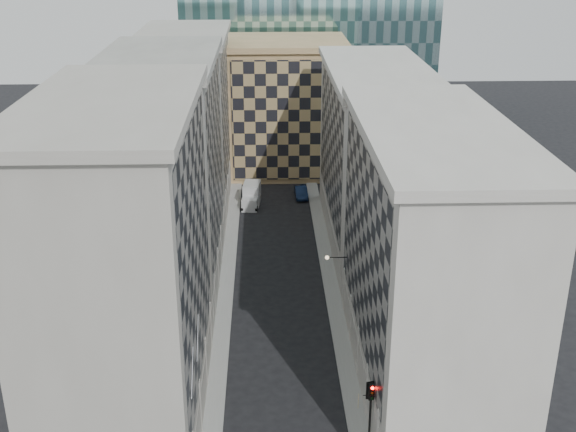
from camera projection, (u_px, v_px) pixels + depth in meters
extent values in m
cube|color=gray|center=(226.00, 289.00, 71.75)|extent=(1.50, 100.00, 0.15)
cube|color=gray|center=(331.00, 287.00, 72.07)|extent=(1.50, 100.00, 0.15)
cube|color=#9D978D|center=(125.00, 272.00, 49.67)|extent=(10.00, 22.00, 23.00)
cube|color=gray|center=(195.00, 252.00, 49.26)|extent=(0.25, 19.36, 18.00)
cube|color=#9D978D|center=(201.00, 391.00, 53.56)|extent=(0.45, 21.12, 3.20)
cube|color=#9D978D|center=(108.00, 103.00, 45.20)|extent=(10.80, 22.80, 0.70)
cylinder|color=#9D978D|center=(195.00, 407.00, 50.78)|extent=(0.90, 0.90, 4.40)
cylinder|color=#9D978D|center=(201.00, 363.00, 55.87)|extent=(0.90, 0.90, 4.40)
cylinder|color=#9D978D|center=(206.00, 326.00, 60.96)|extent=(0.90, 0.90, 4.40)
cube|color=gray|center=(165.00, 176.00, 70.22)|extent=(10.00, 22.00, 22.00)
cube|color=gray|center=(214.00, 160.00, 69.81)|extent=(0.25, 19.36, 17.00)
cube|color=gray|center=(218.00, 262.00, 73.92)|extent=(0.45, 21.12, 3.20)
cube|color=gray|center=(157.00, 58.00, 65.94)|extent=(10.80, 22.80, 0.70)
cylinder|color=gray|center=(211.00, 295.00, 66.05)|extent=(0.90, 0.90, 4.40)
cylinder|color=gray|center=(214.00, 268.00, 71.14)|extent=(0.90, 0.90, 4.40)
cylinder|color=gray|center=(218.00, 245.00, 76.23)|extent=(0.90, 0.90, 4.40)
cylinder|color=gray|center=(220.00, 225.00, 81.32)|extent=(0.90, 0.90, 4.40)
cube|color=#9D978D|center=(187.00, 123.00, 90.77)|extent=(10.00, 22.00, 21.00)
cube|color=gray|center=(225.00, 111.00, 90.36)|extent=(0.25, 19.36, 16.00)
cube|color=#9D978D|center=(227.00, 188.00, 94.28)|extent=(0.45, 21.12, 3.20)
cube|color=#9D978D|center=(182.00, 35.00, 86.68)|extent=(10.80, 22.80, 0.70)
cylinder|color=#9D978D|center=(223.00, 207.00, 86.41)|extent=(0.90, 0.90, 4.40)
cylinder|color=#9D978D|center=(225.00, 191.00, 91.50)|extent=(0.90, 0.90, 4.40)
cylinder|color=#9D978D|center=(227.00, 177.00, 96.59)|extent=(0.90, 0.90, 4.40)
cylinder|color=#9D978D|center=(229.00, 165.00, 101.68)|extent=(0.90, 0.90, 4.40)
cube|color=#B4AEA5|center=(427.00, 262.00, 54.62)|extent=(10.00, 26.00, 20.00)
cube|color=gray|center=(364.00, 245.00, 53.90)|extent=(0.25, 22.88, 15.00)
cube|color=#B4AEA5|center=(360.00, 358.00, 57.64)|extent=(0.45, 24.96, 3.20)
cube|color=#B4AEA5|center=(438.00, 130.00, 50.72)|extent=(10.80, 26.80, 0.70)
cylinder|color=#B4AEA5|center=(372.00, 390.00, 52.61)|extent=(0.90, 0.90, 4.40)
cylinder|color=#B4AEA5|center=(362.00, 351.00, 57.42)|extent=(0.90, 0.90, 4.40)
cylinder|color=#B4AEA5|center=(355.00, 318.00, 62.24)|extent=(0.90, 0.90, 4.40)
cylinder|color=#B4AEA5|center=(348.00, 290.00, 67.05)|extent=(0.90, 0.90, 4.40)
cube|color=#B4AEA5|center=(375.00, 160.00, 79.80)|extent=(10.00, 28.00, 19.00)
cube|color=gray|center=(332.00, 147.00, 79.08)|extent=(0.25, 24.64, 14.00)
cube|color=#B4AEA5|center=(331.00, 226.00, 82.63)|extent=(0.45, 26.88, 3.20)
cube|color=#B4AEA5|center=(380.00, 71.00, 76.08)|extent=(10.80, 28.80, 0.70)
cube|color=#A18755|center=(287.00, 109.00, 103.77)|extent=(16.00, 14.00, 18.00)
cube|color=tan|center=(288.00, 121.00, 97.20)|extent=(15.20, 0.25, 16.50)
cube|color=#A18755|center=(287.00, 42.00, 100.22)|extent=(16.80, 14.80, 0.80)
cube|color=#302B25|center=(271.00, 57.00, 114.78)|extent=(6.00, 6.00, 28.00)
cylinder|color=gray|center=(192.00, 372.00, 44.67)|extent=(0.10, 2.33, 2.33)
cylinder|color=gray|center=(198.00, 338.00, 48.37)|extent=(0.10, 2.33, 2.33)
cylinder|color=black|center=(337.00, 257.00, 64.20)|extent=(1.80, 0.08, 0.08)
sphere|color=#FFE5B2|center=(327.00, 258.00, 64.18)|extent=(0.36, 0.36, 0.36)
cylinder|color=black|center=(370.00, 420.00, 49.84)|extent=(0.16, 0.16, 3.56)
cube|color=black|center=(371.00, 392.00, 48.94)|extent=(0.44, 0.39, 1.22)
cube|color=black|center=(370.00, 390.00, 49.12)|extent=(0.61, 0.18, 1.39)
sphere|color=#FF0C07|center=(372.00, 388.00, 48.63)|extent=(0.22, 0.22, 0.22)
sphere|color=#331E05|center=(372.00, 393.00, 48.78)|extent=(0.22, 0.22, 0.22)
sphere|color=black|center=(372.00, 398.00, 48.94)|extent=(0.22, 0.22, 0.22)
cube|color=silver|center=(250.00, 204.00, 91.39)|extent=(2.16, 2.32, 1.60)
cube|color=silver|center=(252.00, 193.00, 93.31)|extent=(2.35, 3.39, 2.76)
cylinder|color=black|center=(242.00, 209.00, 90.93)|extent=(0.34, 0.82, 0.80)
cylinder|color=black|center=(256.00, 209.00, 90.83)|extent=(0.34, 0.82, 0.80)
cylinder|color=black|center=(246.00, 197.00, 94.72)|extent=(0.34, 0.82, 0.80)
cylinder|color=black|center=(260.00, 197.00, 94.62)|extent=(0.34, 0.82, 0.80)
imported|color=#101D3A|center=(301.00, 192.00, 95.58)|extent=(1.75, 4.57, 1.49)
cylinder|color=black|center=(369.00, 396.00, 48.71)|extent=(0.80, 0.19, 0.06)
cube|color=tan|center=(358.00, 401.00, 48.84)|extent=(0.17, 0.70, 0.70)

